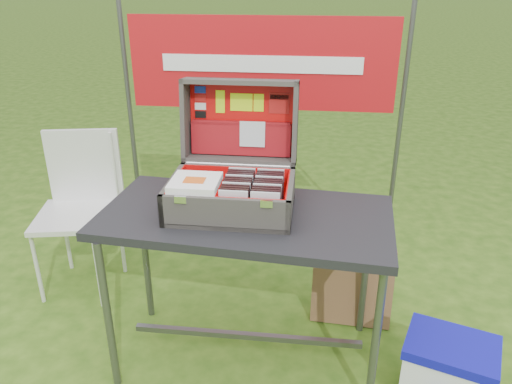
# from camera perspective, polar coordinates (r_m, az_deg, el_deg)

# --- Properties ---
(ground) EXTENTS (80.00, 80.00, 0.00)m
(ground) POSITION_cam_1_polar(r_m,az_deg,el_deg) (2.66, -2.16, -18.89)
(ground) COLOR #2D5312
(ground) RESTS_ON ground
(table) EXTENTS (1.35, 0.76, 0.81)m
(table) POSITION_cam_1_polar(r_m,az_deg,el_deg) (2.45, -1.12, -10.97)
(table) COLOR black
(table) RESTS_ON ground
(table_top) EXTENTS (1.35, 0.76, 0.04)m
(table_top) POSITION_cam_1_polar(r_m,az_deg,el_deg) (2.25, -1.20, -2.88)
(table_top) COLOR black
(table_top) RESTS_ON ground
(table_leg_fl) EXTENTS (0.04, 0.04, 0.77)m
(table_leg_fl) POSITION_cam_1_polar(r_m,az_deg,el_deg) (2.40, -16.55, -13.59)
(table_leg_fl) COLOR #59595B
(table_leg_fl) RESTS_ON ground
(table_leg_fr) EXTENTS (0.04, 0.04, 0.77)m
(table_leg_fr) POSITION_cam_1_polar(r_m,az_deg,el_deg) (2.26, 13.56, -15.94)
(table_leg_fr) COLOR #59595B
(table_leg_fr) RESTS_ON ground
(table_leg_bl) EXTENTS (0.04, 0.04, 0.77)m
(table_leg_bl) POSITION_cam_1_polar(r_m,az_deg,el_deg) (2.80, -12.51, -7.15)
(table_leg_bl) COLOR #59595B
(table_leg_bl) RESTS_ON ground
(table_leg_br) EXTENTS (0.04, 0.04, 0.77)m
(table_leg_br) POSITION_cam_1_polar(r_m,az_deg,el_deg) (2.68, 12.42, -8.68)
(table_leg_br) COLOR #59595B
(table_leg_br) RESTS_ON ground
(table_brace) EXTENTS (1.15, 0.03, 0.03)m
(table_brace) POSITION_cam_1_polar(r_m,az_deg,el_deg) (2.62, -1.07, -16.10)
(table_brace) COLOR #59595B
(table_brace) RESTS_ON ground
(suitcase) EXTENTS (0.55, 0.55, 0.53)m
(suitcase) POSITION_cam_1_polar(r_m,az_deg,el_deg) (2.22, -2.70, 4.68)
(suitcase) COLOR #504C46
(suitcase) RESTS_ON table
(suitcase_base_bottom) EXTENTS (0.55, 0.39, 0.02)m
(suitcase_base_bottom) POSITION_cam_1_polar(r_m,az_deg,el_deg) (2.26, -2.82, -1.92)
(suitcase_base_bottom) COLOR #504C46
(suitcase_base_bottom) RESTS_ON table_top
(suitcase_base_wall_front) EXTENTS (0.55, 0.02, 0.15)m
(suitcase_base_wall_front) POSITION_cam_1_polar(r_m,az_deg,el_deg) (2.07, -3.68, -2.60)
(suitcase_base_wall_front) COLOR #504C46
(suitcase_base_wall_front) RESTS_ON table_top
(suitcase_base_wall_back) EXTENTS (0.55, 0.02, 0.15)m
(suitcase_base_wall_back) POSITION_cam_1_polar(r_m,az_deg,el_deg) (2.40, -2.13, 1.37)
(suitcase_base_wall_back) COLOR #504C46
(suitcase_base_wall_back) RESTS_ON table_top
(suitcase_base_wall_left) EXTENTS (0.02, 0.39, 0.15)m
(suitcase_base_wall_left) POSITION_cam_1_polar(r_m,az_deg,el_deg) (2.29, -9.42, -0.14)
(suitcase_base_wall_left) COLOR #504C46
(suitcase_base_wall_left) RESTS_ON table_top
(suitcase_base_wall_right) EXTENTS (0.02, 0.39, 0.15)m
(suitcase_base_wall_right) POSITION_cam_1_polar(r_m,az_deg,el_deg) (2.21, 3.97, -0.80)
(suitcase_base_wall_right) COLOR #504C46
(suitcase_base_wall_right) RESTS_ON table_top
(suitcase_liner_floor) EXTENTS (0.51, 0.35, 0.01)m
(suitcase_liner_floor) POSITION_cam_1_polar(r_m,az_deg,el_deg) (2.25, -2.82, -1.61)
(suitcase_liner_floor) COLOR #C01302
(suitcase_liner_floor) RESTS_ON suitcase_base_bottom
(suitcase_latch_left) EXTENTS (0.05, 0.01, 0.03)m
(suitcase_latch_left) POSITION_cam_1_polar(r_m,az_deg,el_deg) (2.07, -8.64, -0.86)
(suitcase_latch_left) COLOR silver
(suitcase_latch_left) RESTS_ON suitcase_base_wall_front
(suitcase_latch_right) EXTENTS (0.05, 0.01, 0.03)m
(suitcase_latch_right) POSITION_cam_1_polar(r_m,az_deg,el_deg) (2.01, 1.21, -1.37)
(suitcase_latch_right) COLOR silver
(suitcase_latch_right) RESTS_ON suitcase_base_wall_front
(suitcase_hinge) EXTENTS (0.50, 0.02, 0.02)m
(suitcase_hinge) POSITION_cam_1_polar(r_m,az_deg,el_deg) (2.38, -2.12, 3.11)
(suitcase_hinge) COLOR silver
(suitcase_hinge) RESTS_ON suitcase_base_wall_back
(suitcase_lid_back) EXTENTS (0.55, 0.07, 0.39)m
(suitcase_lid_back) POSITION_cam_1_polar(r_m,az_deg,el_deg) (2.48, -1.62, 8.30)
(suitcase_lid_back) COLOR #504C46
(suitcase_lid_back) RESTS_ON suitcase_base_wall_back
(suitcase_lid_rim_far) EXTENTS (0.55, 0.15, 0.04)m
(suitcase_lid_rim_far) POSITION_cam_1_polar(r_m,az_deg,el_deg) (2.39, -1.82, 12.49)
(suitcase_lid_rim_far) COLOR #504C46
(suitcase_lid_rim_far) RESTS_ON suitcase_lid_back
(suitcase_lid_rim_near) EXTENTS (0.55, 0.15, 0.04)m
(suitcase_lid_rim_near) POSITION_cam_1_polar(r_m,az_deg,el_deg) (2.45, -1.86, 3.77)
(suitcase_lid_rim_near) COLOR #504C46
(suitcase_lid_rim_near) RESTS_ON suitcase_lid_back
(suitcase_lid_rim_left) EXTENTS (0.02, 0.19, 0.41)m
(suitcase_lid_rim_left) POSITION_cam_1_polar(r_m,az_deg,el_deg) (2.47, -8.01, 8.20)
(suitcase_lid_rim_left) COLOR #504C46
(suitcase_lid_rim_left) RESTS_ON suitcase_lid_back
(suitcase_lid_rim_right) EXTENTS (0.02, 0.19, 0.41)m
(suitcase_lid_rim_right) POSITION_cam_1_polar(r_m,az_deg,el_deg) (2.39, 4.52, 7.85)
(suitcase_lid_rim_right) COLOR #504C46
(suitcase_lid_rim_right) RESTS_ON suitcase_lid_back
(suitcase_lid_liner) EXTENTS (0.51, 0.05, 0.35)m
(suitcase_lid_liner) POSITION_cam_1_polar(r_m,az_deg,el_deg) (2.46, -1.67, 8.26)
(suitcase_lid_liner) COLOR #C01302
(suitcase_lid_liner) RESTS_ON suitcase_lid_back
(suitcase_liner_wall_front) EXTENTS (0.51, 0.01, 0.13)m
(suitcase_liner_wall_front) POSITION_cam_1_polar(r_m,az_deg,el_deg) (2.07, -3.63, -2.16)
(suitcase_liner_wall_front) COLOR #C01302
(suitcase_liner_wall_front) RESTS_ON suitcase_base_bottom
(suitcase_liner_wall_back) EXTENTS (0.51, 0.01, 0.13)m
(suitcase_liner_wall_back) POSITION_cam_1_polar(r_m,az_deg,el_deg) (2.38, -2.19, 1.48)
(suitcase_liner_wall_back) COLOR #C01302
(suitcase_liner_wall_back) RESTS_ON suitcase_base_bottom
(suitcase_liner_wall_left) EXTENTS (0.01, 0.35, 0.13)m
(suitcase_liner_wall_left) POSITION_cam_1_polar(r_m,az_deg,el_deg) (2.28, -9.10, 0.09)
(suitcase_liner_wall_left) COLOR #C01302
(suitcase_liner_wall_left) RESTS_ON suitcase_base_bottom
(suitcase_liner_wall_right) EXTENTS (0.01, 0.35, 0.13)m
(suitcase_liner_wall_right) POSITION_cam_1_polar(r_m,az_deg,el_deg) (2.20, 3.61, -0.52)
(suitcase_liner_wall_right) COLOR #C01302
(suitcase_liner_wall_right) RESTS_ON suitcase_base_bottom
(suitcase_lid_pocket) EXTENTS (0.49, 0.05, 0.16)m
(suitcase_lid_pocket) POSITION_cam_1_polar(r_m,az_deg,el_deg) (2.46, -1.74, 6.08)
(suitcase_lid_pocket) COLOR maroon
(suitcase_lid_pocket) RESTS_ON suitcase_lid_liner
(suitcase_pocket_edge) EXTENTS (0.48, 0.02, 0.02)m
(suitcase_pocket_edge) POSITION_cam_1_polar(r_m,az_deg,el_deg) (2.44, -1.76, 7.87)
(suitcase_pocket_edge) COLOR maroon
(suitcase_pocket_edge) RESTS_ON suitcase_lid_pocket
(suitcase_pocket_cd) EXTENTS (0.12, 0.02, 0.12)m
(suitcase_pocket_cd) POSITION_cam_1_polar(r_m,az_deg,el_deg) (2.43, -0.41, 6.64)
(suitcase_pocket_cd) COLOR silver
(suitcase_pocket_cd) RESTS_ON suitcase_lid_pocket
(lid_sticker_cc_a) EXTENTS (0.05, 0.01, 0.03)m
(lid_sticker_cc_a) POSITION_cam_1_polar(r_m,az_deg,el_deg) (2.48, -6.40, 11.55)
(lid_sticker_cc_a) COLOR #1933B2
(lid_sticker_cc_a) RESTS_ON suitcase_lid_liner
(lid_sticker_cc_b) EXTENTS (0.05, 0.01, 0.03)m
(lid_sticker_cc_b) POSITION_cam_1_polar(r_m,az_deg,el_deg) (2.48, -6.39, 10.63)
(lid_sticker_cc_b) COLOR #A71514
(lid_sticker_cc_b) RESTS_ON suitcase_lid_liner
(lid_sticker_cc_c) EXTENTS (0.05, 0.01, 0.03)m
(lid_sticker_cc_c) POSITION_cam_1_polar(r_m,az_deg,el_deg) (2.49, -6.37, 9.72)
(lid_sticker_cc_c) COLOR white
(lid_sticker_cc_c) RESTS_ON suitcase_lid_liner
(lid_sticker_cc_d) EXTENTS (0.05, 0.01, 0.03)m
(lid_sticker_cc_d) POSITION_cam_1_polar(r_m,az_deg,el_deg) (2.49, -6.35, 8.80)
(lid_sticker_cc_d) COLOR black
(lid_sticker_cc_d) RESTS_ON suitcase_lid_liner
(lid_card_neon_tall) EXTENTS (0.04, 0.02, 0.11)m
(lid_card_neon_tall) POSITION_cam_1_polar(r_m,az_deg,el_deg) (2.46, -4.10, 10.26)
(lid_card_neon_tall) COLOR #C0EB12
(lid_card_neon_tall) RESTS_ON suitcase_lid_liner
(lid_card_neon_main) EXTENTS (0.11, 0.01, 0.08)m
(lid_card_neon_main) POSITION_cam_1_polar(r_m,az_deg,el_deg) (2.45, -1.68, 10.22)
(lid_card_neon_main) COLOR #C0EB12
(lid_card_neon_main) RESTS_ON suitcase_lid_liner
(lid_card_neon_small) EXTENTS (0.05, 0.01, 0.08)m
(lid_card_neon_small) POSITION_cam_1_polar(r_m,az_deg,el_deg) (2.44, 0.31, 10.17)
(lid_card_neon_small) COLOR #C0EB12
(lid_card_neon_small) RESTS_ON suitcase_lid_liner
(lid_sticker_band) EXTENTS (0.10, 0.01, 0.10)m
(lid_sticker_band) POSITION_cam_1_polar(r_m,az_deg,el_deg) (2.43, 2.66, 10.09)
(lid_sticker_band) COLOR #A71514
(lid_sticker_band) RESTS_ON suitcase_lid_liner
(lid_sticker_band_bar) EXTENTS (0.09, 0.01, 0.02)m
(lid_sticker_band_bar) POSITION_cam_1_polar(r_m,az_deg,el_deg) (2.42, 2.68, 10.79)
(lid_sticker_band_bar) COLOR black
(lid_sticker_band_bar) RESTS_ON suitcase_lid_liner
(cd_left_0) EXTENTS (0.12, 0.01, 0.14)m
(cd_left_0) POSITION_cam_1_polar(r_m,az_deg,el_deg) (2.08, -2.59, -1.62)
(cd_left_0) COLOR silver
(cd_left_0) RESTS_ON suitcase_liner_floor
(cd_left_1) EXTENTS (0.12, 0.01, 0.14)m
(cd_left_1) POSITION_cam_1_polar(r_m,az_deg,el_deg) (2.10, -2.50, -1.37)
(cd_left_1) COLOR black
(cd_left_1) RESTS_ON suitcase_liner_floor
(cd_left_2) EXTENTS (0.12, 0.01, 0.14)m
(cd_left_2) POSITION_cam_1_polar(r_m,az_deg,el_deg) (2.12, -2.41, -1.12)
(cd_left_2) COLOR black
(cd_left_2) RESTS_ON suitcase_liner_floor
(cd_left_3) EXTENTS (0.12, 0.01, 0.14)m
(cd_left_3) POSITION_cam_1_polar(r_m,az_deg,el_deg) (2.14, -2.32, -0.88)
(cd_left_3) COLOR black
(cd_left_3) RESTS_ON suitcase_liner_floor
(cd_left_4) EXTENTS (0.12, 0.01, 0.14)m
(cd_left_4) POSITION_cam_1_polar(r_m,az_deg,el_deg) (2.16, -2.23, -0.63)
(cd_left_4) COLOR silver
(cd_left_4) RESTS_ON suitcase_liner_floor
(cd_left_5) EXTENTS (0.12, 0.01, 0.14)m
(cd_left_5) POSITION_cam_1_polar(r_m,az_deg,el_deg) (2.18, -2.15, -0.40)
(cd_left_5) COLOR black
(cd_left_5) RESTS_ON suitcase_liner_floor
(cd_left_6) EXTENTS (0.12, 0.01, 0.14)m
(cd_left_6) POSITION_cam_1_polar(r_m,az_deg,el_deg) (2.20, -2.06, -0.17)
(cd_left_6) COLOR black
(cd_left_6) RESTS_ON suitcase_liner_floor
(cd_left_7) EXTENTS (0.12, 0.01, 0.14)m
(cd_left_7) POSITION_cam_1_polar(r_m,az_deg,el_deg) (2.22, -1.98, 0.06)
(cd_left_7) COLOR black
(cd_left_7) RESTS_ON suitcase_liner_floor
(cd_left_8) EXTENTS (0.12, 0.01, 0.14)m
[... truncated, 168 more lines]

